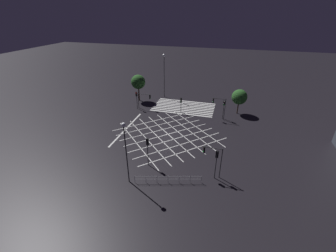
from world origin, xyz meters
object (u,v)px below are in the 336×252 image
at_px(traffic_light_sw_cross, 224,106).
at_px(street_lamp_west, 125,142).
at_px(street_lamp_east, 164,66).
at_px(street_tree_near, 138,82).
at_px(traffic_light_median_north, 148,146).
at_px(traffic_light_sw_main, 219,104).
at_px(traffic_light_se_cross, 136,97).
at_px(traffic_light_se_main, 145,98).
at_px(traffic_light_nw_main, 212,155).
at_px(traffic_light_nw_cross, 217,159).
at_px(traffic_light_median_south, 181,102).
at_px(street_tree_far, 239,97).

distance_m(traffic_light_sw_cross, street_lamp_west, 24.34).
xyz_separation_m(street_lamp_east, street_tree_near, (5.07, 3.94, -3.11)).
bearing_deg(traffic_light_median_north, traffic_light_sw_main, -24.30).
height_order(traffic_light_se_cross, traffic_light_sw_main, traffic_light_sw_main).
bearing_deg(street_tree_near, street_lamp_east, -142.13).
height_order(traffic_light_se_main, traffic_light_median_north, traffic_light_median_north).
bearing_deg(street_lamp_east, traffic_light_sw_cross, 148.97).
bearing_deg(traffic_light_sw_cross, traffic_light_nw_main, -1.32).
bearing_deg(traffic_light_se_cross, traffic_light_nw_cross, 45.40).
relative_size(traffic_light_se_cross, traffic_light_nw_cross, 0.94).
relative_size(traffic_light_median_north, traffic_light_sw_cross, 1.11).
distance_m(traffic_light_nw_main, street_tree_near, 30.04).
distance_m(traffic_light_se_main, traffic_light_sw_cross, 16.48).
bearing_deg(street_tree_near, street_lamp_west, 109.91).
bearing_deg(traffic_light_nw_cross, traffic_light_median_south, 25.28).
relative_size(traffic_light_se_cross, traffic_light_median_south, 1.16).
relative_size(traffic_light_sw_main, traffic_light_nw_main, 1.00).
bearing_deg(street_lamp_east, traffic_light_median_north, 102.18).
distance_m(traffic_light_nw_main, street_lamp_west, 10.74).
xyz_separation_m(traffic_light_se_cross, street_tree_far, (-20.98, -3.53, 0.83)).
bearing_deg(traffic_light_se_main, traffic_light_sw_cross, -1.79).
distance_m(street_lamp_east, street_lamp_west, 31.19).
bearing_deg(street_tree_near, traffic_light_nw_cross, 130.86).
bearing_deg(street_lamp_west, traffic_light_median_south, -93.68).
distance_m(traffic_light_median_north, traffic_light_median_south, 18.51).
bearing_deg(traffic_light_sw_cross, street_lamp_east, -121.03).
bearing_deg(traffic_light_median_south, traffic_light_se_cross, -86.95).
relative_size(traffic_light_median_south, traffic_light_nw_cross, 0.81).
relative_size(traffic_light_median_north, street_tree_near, 0.70).
height_order(traffic_light_se_cross, traffic_light_sw_cross, traffic_light_se_cross).
distance_m(traffic_light_sw_cross, street_lamp_east, 17.85).
distance_m(traffic_light_sw_main, traffic_light_nw_main, 17.51).
relative_size(traffic_light_se_cross, traffic_light_sw_main, 0.87).
relative_size(traffic_light_nw_cross, street_lamp_east, 0.40).
relative_size(traffic_light_se_main, street_lamp_west, 0.42).
distance_m(traffic_light_se_main, traffic_light_nw_main, 24.53).
bearing_deg(street_tree_far, street_lamp_west, 63.26).
bearing_deg(street_lamp_west, traffic_light_sw_cross, -114.65).
relative_size(traffic_light_nw_main, street_lamp_east, 0.43).
bearing_deg(street_lamp_east, street_lamp_west, 98.60).
distance_m(street_lamp_west, street_tree_near, 28.59).
xyz_separation_m(traffic_light_sw_main, traffic_light_nw_cross, (-1.22, 17.69, -0.32)).
height_order(traffic_light_median_south, traffic_light_nw_main, traffic_light_nw_main).
xyz_separation_m(traffic_light_se_cross, traffic_light_sw_main, (-17.20, 0.49, 0.49)).
bearing_deg(street_lamp_west, traffic_light_median_north, -106.22).
bearing_deg(street_lamp_west, traffic_light_nw_main, -157.86).
bearing_deg(traffic_light_nw_main, street_tree_far, -98.37).
height_order(traffic_light_median_north, traffic_light_median_south, traffic_light_median_north).
distance_m(traffic_light_nw_cross, street_lamp_east, 31.24).
xyz_separation_m(traffic_light_se_main, traffic_light_nw_main, (-16.05, 18.53, 0.70)).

